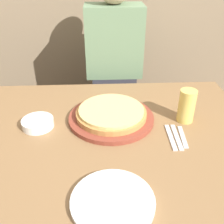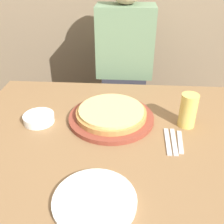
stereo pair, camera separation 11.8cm
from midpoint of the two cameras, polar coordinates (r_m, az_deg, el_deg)
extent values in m
cube|color=olive|center=(1.35, 2.10, -17.68)|extent=(1.26, 1.00, 0.73)
cylinder|color=brown|center=(1.19, 2.82, -1.32)|extent=(0.39, 0.39, 0.02)
cylinder|color=#B77F42|center=(1.18, 2.85, -0.42)|extent=(0.32, 0.32, 0.02)
cylinder|color=#E0C175|center=(1.17, 2.87, 0.33)|extent=(0.29, 0.29, 0.01)
cylinder|color=#E5C65B|center=(1.18, 19.01, 0.23)|extent=(0.07, 0.07, 0.15)
cylinder|color=white|center=(1.15, 19.58, 3.06)|extent=(0.07, 0.07, 0.02)
cylinder|color=white|center=(0.84, 0.43, -18.92)|extent=(0.26, 0.26, 0.02)
cylinder|color=white|center=(1.20, -12.96, -1.43)|extent=(0.14, 0.14, 0.04)
cube|color=silver|center=(1.10, 15.08, -6.27)|extent=(0.02, 0.17, 0.00)
cube|color=silver|center=(1.10, 16.35, -6.29)|extent=(0.02, 0.17, 0.00)
cube|color=silver|center=(1.11, 17.62, -6.30)|extent=(0.03, 0.15, 0.00)
cube|color=#33333D|center=(1.89, 4.21, -1.63)|extent=(0.28, 0.20, 0.71)
cube|color=slate|center=(1.65, 4.99, 15.02)|extent=(0.34, 0.20, 0.42)
camera|label=1|loc=(0.06, -87.14, 1.76)|focal=42.00mm
camera|label=2|loc=(0.06, 92.86, -1.76)|focal=42.00mm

